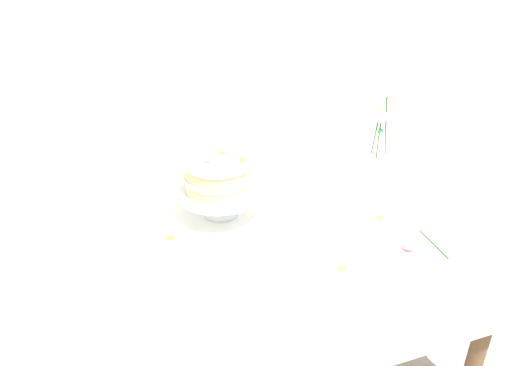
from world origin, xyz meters
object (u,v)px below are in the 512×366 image
(layer_cake, at_px, (219,172))
(fallen_rose, at_px, (411,243))
(cake_stand, at_px, (220,193))
(teacup, at_px, (261,267))
(dining_table, at_px, (280,239))
(flower_vase, at_px, (377,157))

(layer_cake, xyz_separation_m, fallen_rose, (0.48, -0.38, -0.14))
(cake_stand, height_order, teacup, cake_stand)
(dining_table, xyz_separation_m, layer_cake, (-0.19, 0.08, 0.25))
(dining_table, height_order, flower_vase, flower_vase)
(dining_table, xyz_separation_m, cake_stand, (-0.19, 0.08, 0.17))
(fallen_rose, bearing_deg, dining_table, 134.36)
(flower_vase, bearing_deg, fallen_rose, -104.59)
(cake_stand, relative_size, fallen_rose, 1.89)
(flower_vase, relative_size, teacup, 2.84)
(flower_vase, bearing_deg, layer_cake, 179.01)
(cake_stand, distance_m, fallen_rose, 0.61)
(cake_stand, bearing_deg, layer_cake, -176.40)
(dining_table, height_order, cake_stand, cake_stand)
(layer_cake, distance_m, fallen_rose, 0.63)
(dining_table, xyz_separation_m, flower_vase, (0.39, 0.07, 0.22))
(flower_vase, height_order, fallen_rose, flower_vase)
(flower_vase, distance_m, fallen_rose, 0.39)
(layer_cake, bearing_deg, cake_stand, 3.60)
(layer_cake, xyz_separation_m, teacup, (0.02, -0.34, -0.13))
(cake_stand, xyz_separation_m, layer_cake, (-0.00, -0.00, 0.08))
(layer_cake, bearing_deg, teacup, -86.78)
(dining_table, bearing_deg, cake_stand, 157.61)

